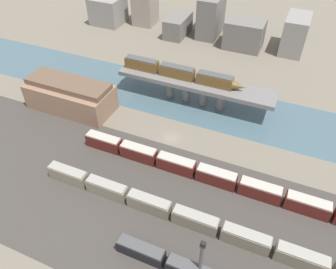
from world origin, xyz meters
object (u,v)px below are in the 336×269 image
train_on_bridge (181,73)px  train_yard_mid (200,222)px  train_yard_far (221,178)px  signal_tower (201,260)px  warehouse_building (71,95)px

train_on_bridge → train_yard_mid: bearing=-63.5°
train_on_bridge → train_yard_mid: (22.04, -44.30, -7.75)m
train_on_bridge → train_yard_far: size_ratio=0.51×
train_yard_mid → signal_tower: size_ratio=6.64×
signal_tower → warehouse_building: bearing=146.8°
warehouse_building → signal_tower: 66.28m
train_yard_mid → train_yard_far: 13.81m
train_on_bridge → train_yard_far: bearing=-53.4°
warehouse_building → signal_tower: signal_tower is taller
train_yard_mid → warehouse_building: bearing=153.4°
train_yard_far → signal_tower: 24.62m
train_yard_far → signal_tower: size_ratio=6.42×
train_yard_mid → train_yard_far: bearing=87.3°
train_on_bridge → signal_tower: bearing=-64.9°
train_yard_far → train_yard_mid: bearing=-92.7°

